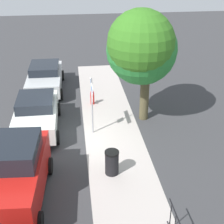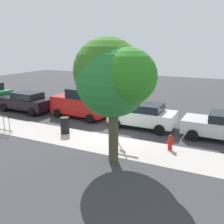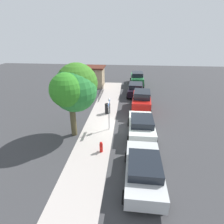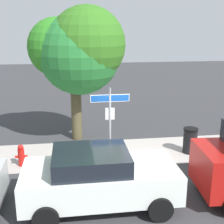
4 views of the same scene
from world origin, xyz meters
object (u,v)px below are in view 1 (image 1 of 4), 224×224
Objects in this scene: shade_tree at (142,46)px; car_white at (36,114)px; car_silver at (45,77)px; street_sign at (92,96)px; fire_hydrant at (92,97)px; trash_bin at (112,162)px; car_red at (16,174)px.

shade_tree is 5.78m from car_white.
car_silver is at bearing -133.14° from shade_tree.
street_sign is 3.42m from fire_hydrant.
car_white is at bearing -104.21° from street_sign.
trash_bin is at bearing 19.82° from car_silver.
car_silver is at bearing -178.59° from car_red.
car_white reaches higher than car_silver.
car_red is (5.09, -5.20, -2.74)m from shade_tree.
car_silver is at bearing -131.85° from fire_hydrant.
car_red is 3.53m from trash_bin.
street_sign is at bearing 75.74° from car_white.
car_silver is 3.58m from fire_hydrant.
shade_tree is at bearing 47.74° from car_silver.
fire_hydrant is (-2.14, -2.17, -3.41)m from shade_tree.
car_red is 7.87m from fire_hydrant.
street_sign is 3.20m from shade_tree.
shade_tree is 7.06× the size of fire_hydrant.
fire_hydrant is at bearing -134.66° from shade_tree.
car_red is at bearing -73.29° from trash_bin.
car_silver reaches higher than trash_bin.
shade_tree is (-0.94, 2.37, 1.94)m from street_sign.
car_red reaches higher than car_silver.
street_sign is 2.86m from car_white.
car_silver is 1.08× the size of car_white.
car_white is at bearing -48.86° from fire_hydrant.
trash_bin is (3.80, 3.08, -0.32)m from car_white.
fire_hydrant is (2.38, 2.65, -0.41)m from car_silver.
trash_bin is at bearing 2.76° from fire_hydrant.
fire_hydrant is (-7.23, 3.03, -0.67)m from car_red.
trash_bin is (6.23, 0.30, 0.11)m from fire_hydrant.
car_silver is 5.69× the size of fire_hydrant.
car_silver reaches higher than fire_hydrant.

